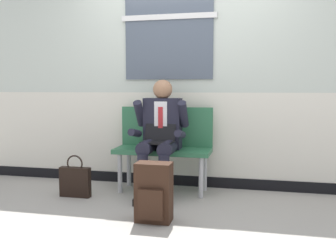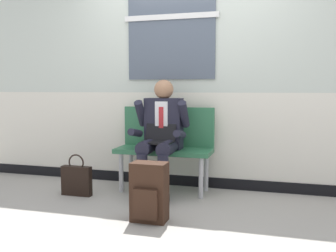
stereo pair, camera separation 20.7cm
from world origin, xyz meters
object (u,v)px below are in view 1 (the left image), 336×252
bench_with_person (164,143)px  person_seated (160,134)px  backpack (154,193)px  handbag (75,181)px

bench_with_person → person_seated: size_ratio=0.85×
bench_with_person → backpack: bench_with_person is taller
bench_with_person → backpack: (0.15, -1.01, -0.29)m
bench_with_person → person_seated: 0.23m
backpack → handbag: backpack is taller
backpack → handbag: size_ratio=1.15×
person_seated → handbag: 1.02m
bench_with_person → handbag: bench_with_person is taller
bench_with_person → handbag: 1.04m
person_seated → handbag: person_seated is taller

